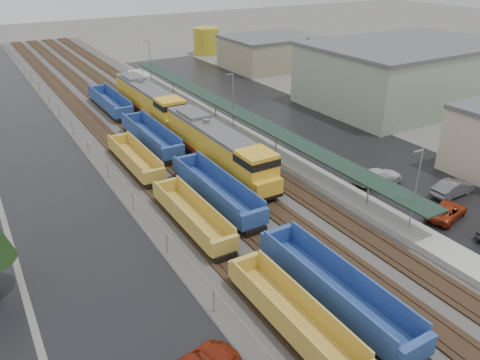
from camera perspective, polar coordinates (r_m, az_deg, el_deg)
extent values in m
cube|color=#302D2B|center=(68.91, -11.97, 6.87)|extent=(20.00, 160.00, 0.08)
cube|color=black|center=(67.32, -16.79, 5.96)|extent=(2.60, 160.00, 0.15)
cube|color=#473326|center=(67.13, -17.39, 5.92)|extent=(0.08, 160.00, 0.07)
cube|color=#473326|center=(67.45, -16.21, 6.17)|extent=(0.08, 160.00, 0.07)
cube|color=black|center=(68.30, -13.56, 6.64)|extent=(2.60, 160.00, 0.15)
cube|color=#473326|center=(68.07, -14.15, 6.60)|extent=(0.08, 160.00, 0.07)
cube|color=#473326|center=(68.47, -13.00, 6.84)|extent=(0.08, 160.00, 0.07)
cube|color=black|center=(69.50, -10.43, 7.27)|extent=(2.60, 160.00, 0.15)
cube|color=#473326|center=(69.23, -10.99, 7.25)|extent=(0.08, 160.00, 0.07)
cube|color=#473326|center=(69.70, -9.88, 7.47)|extent=(0.08, 160.00, 0.07)
cube|color=black|center=(70.90, -7.40, 7.86)|extent=(2.60, 160.00, 0.15)
cube|color=#473326|center=(70.60, -7.95, 7.85)|extent=(0.08, 160.00, 0.07)
cube|color=#473326|center=(71.14, -6.88, 8.05)|extent=(0.08, 160.00, 0.07)
cube|color=black|center=(66.00, -24.27, 4.19)|extent=(10.00, 160.00, 0.02)
cube|color=black|center=(68.96, 6.08, 7.28)|extent=(16.00, 100.00, 0.02)
cube|color=#9E9B93|center=(63.86, -0.82, 6.20)|extent=(3.00, 80.00, 0.70)
cylinder|color=gray|center=(45.17, 15.36, -1.42)|extent=(0.16, 0.16, 2.40)
cylinder|color=gray|center=(55.44, 4.40, 4.69)|extent=(0.16, 0.16, 2.40)
cylinder|color=gray|center=(67.51, -2.99, 8.67)|extent=(0.16, 0.16, 2.40)
cylinder|color=gray|center=(80.57, -8.15, 11.33)|extent=(0.16, 0.16, 2.40)
cylinder|color=gray|center=(94.21, -11.90, 13.18)|extent=(0.16, 0.16, 2.40)
cube|color=#192D23|center=(62.95, -0.83, 8.65)|extent=(2.60, 65.00, 0.15)
cylinder|color=gray|center=(41.42, 20.55, -1.54)|extent=(0.12, 0.12, 8.00)
cube|color=gray|center=(39.50, 20.96, 3.30)|extent=(1.00, 0.15, 0.12)
cylinder|color=gray|center=(62.72, -0.84, 9.34)|extent=(0.12, 0.12, 8.00)
cube|color=gray|center=(61.47, -1.27, 12.76)|extent=(1.00, 0.15, 0.12)
cylinder|color=gray|center=(89.17, -10.88, 13.94)|extent=(0.12, 0.12, 8.00)
cube|color=gray|center=(88.29, -11.42, 16.36)|extent=(1.00, 0.15, 0.12)
cylinder|color=gray|center=(32.38, -3.22, -14.49)|extent=(0.08, 0.08, 2.00)
cylinder|color=gray|center=(38.26, -8.91, -7.65)|extent=(0.08, 0.08, 2.00)
cylinder|color=gray|center=(44.80, -12.90, -2.66)|extent=(0.08, 0.08, 2.00)
cylinder|color=gray|center=(51.76, -15.82, 1.03)|extent=(0.08, 0.08, 2.00)
cylinder|color=gray|center=(58.98, -18.04, 3.84)|extent=(0.08, 0.08, 2.00)
cylinder|color=gray|center=(66.38, -19.78, 6.02)|extent=(0.08, 0.08, 2.00)
cylinder|color=gray|center=(73.90, -21.18, 7.75)|extent=(0.08, 0.08, 2.00)
cylinder|color=gray|center=(81.51, -22.33, 9.16)|extent=(0.08, 0.08, 2.00)
cylinder|color=gray|center=(89.20, -23.29, 10.33)|extent=(0.08, 0.08, 2.00)
cylinder|color=gray|center=(96.93, -24.10, 11.31)|extent=(0.08, 0.08, 2.00)
cylinder|color=gray|center=(104.70, -24.79, 12.14)|extent=(0.08, 0.08, 2.00)
cylinder|color=gray|center=(112.51, -25.39, 12.86)|extent=(0.08, 0.08, 2.00)
cylinder|color=gray|center=(120.34, -25.92, 13.48)|extent=(0.08, 0.08, 2.00)
cylinder|color=gray|center=(128.19, -26.39, 14.02)|extent=(0.08, 0.08, 2.00)
cylinder|color=gray|center=(136.06, -26.80, 14.50)|extent=(0.08, 0.08, 2.00)
cube|color=gray|center=(66.07, -19.91, 6.83)|extent=(0.05, 160.00, 0.05)
cube|color=gray|center=(80.50, 19.50, 12.02)|extent=(30.00, 20.00, 9.00)
cube|color=#59595B|center=(79.60, 20.02, 15.32)|extent=(30.60, 20.40, 0.50)
cube|color=gray|center=(101.43, 3.74, 15.19)|extent=(18.00, 14.00, 6.00)
cube|color=#59595B|center=(100.87, 3.79, 17.00)|extent=(18.36, 14.28, 0.50)
ellipsoid|color=#51624C|center=(221.56, -15.85, 19.44)|extent=(196.00, 140.00, 25.20)
cylinder|color=#332316|center=(79.89, 7.95, 10.92)|extent=(0.50, 0.50, 3.00)
cone|color=black|center=(78.75, 8.17, 14.43)|extent=(4.40, 4.40, 7.00)
cube|color=black|center=(53.01, -2.96, 2.52)|extent=(3.24, 21.59, 0.43)
cube|color=gold|center=(53.20, -3.56, 4.73)|extent=(3.02, 17.27, 3.24)
cube|color=gold|center=(45.54, 2.01, 1.26)|extent=(3.24, 3.45, 3.67)
cube|color=black|center=(45.10, 2.03, 2.51)|extent=(3.29, 3.51, 0.76)
cube|color=gold|center=(44.56, 3.34, -0.90)|extent=(3.02, 1.08, 1.51)
cube|color=#59595B|center=(52.60, -3.61, 6.48)|extent=(3.08, 17.27, 0.38)
cube|color=maroon|center=(53.05, -4.99, 3.11)|extent=(0.04, 17.27, 0.38)
cube|color=maroon|center=(54.35, -2.09, 3.76)|extent=(0.04, 17.27, 0.38)
cube|color=black|center=(53.18, -2.95, 2.09)|extent=(2.38, 6.48, 0.65)
cube|color=black|center=(47.23, 1.40, -0.98)|extent=(2.59, 4.32, 0.54)
cube|color=black|center=(59.43, -6.42, 4.72)|extent=(2.59, 4.32, 0.54)
cylinder|color=#59595B|center=(53.40, -4.16, 7.14)|extent=(0.76, 0.76, 0.54)
cube|color=#59595B|center=(56.18, -5.69, 7.99)|extent=(2.59, 4.32, 0.54)
cube|color=black|center=(71.12, -11.09, 8.28)|extent=(3.24, 21.59, 0.43)
cube|color=gold|center=(71.58, -11.53, 9.89)|extent=(3.02, 17.27, 3.24)
cube|color=gold|center=(62.99, -8.49, 8.13)|extent=(3.24, 3.45, 3.67)
cube|color=black|center=(62.68, -8.56, 9.07)|extent=(3.29, 3.51, 0.76)
cube|color=gold|center=(61.63, -7.71, 6.72)|extent=(3.02, 1.08, 1.51)
cube|color=#59595B|center=(71.13, -11.66, 11.22)|extent=(3.08, 17.27, 0.38)
cube|color=maroon|center=(71.47, -12.60, 8.68)|extent=(0.04, 17.27, 0.38)
cube|color=maroon|center=(72.44, -10.30, 9.12)|extent=(0.04, 17.27, 0.38)
cube|color=black|center=(71.25, -11.06, 7.95)|extent=(2.38, 6.48, 0.65)
cube|color=black|center=(64.51, -8.66, 6.32)|extent=(2.59, 4.32, 0.54)
cube|color=black|center=(78.08, -13.08, 9.43)|extent=(2.59, 4.32, 0.54)
cylinder|color=#59595B|center=(72.04, -11.99, 11.65)|extent=(0.76, 0.76, 0.54)
cube|color=#59595B|center=(75.04, -12.85, 12.09)|extent=(2.59, 4.32, 0.54)
cube|color=gold|center=(31.37, 6.38, -16.70)|extent=(2.44, 11.43, 0.23)
cube|color=gold|center=(30.27, 4.61, -16.35)|extent=(0.14, 11.43, 1.69)
cube|color=gold|center=(31.38, 8.23, -14.75)|extent=(0.14, 11.43, 1.69)
cube|color=gold|center=(34.68, 0.51, -10.30)|extent=(2.44, 0.47, 1.31)
cube|color=black|center=(34.80, 1.08, -12.09)|extent=(1.87, 2.06, 0.47)
cube|color=gold|center=(41.55, -5.86, -4.80)|extent=(2.44, 11.43, 0.23)
cube|color=gold|center=(40.72, -7.40, -4.20)|extent=(0.14, 11.43, 1.69)
cube|color=gold|center=(41.56, -4.46, -3.38)|extent=(0.14, 11.43, 1.69)
cube|color=gold|center=(36.73, -1.88, -7.99)|extent=(2.44, 0.47, 1.31)
cube|color=gold|center=(46.03, -9.08, -0.83)|extent=(2.44, 0.47, 1.31)
cube|color=black|center=(37.74, -2.35, -8.69)|extent=(1.87, 2.06, 0.47)
cube|color=black|center=(45.91, -8.68, -2.19)|extent=(1.87, 2.06, 0.47)
cube|color=gold|center=(53.86, -12.66, 2.19)|extent=(2.44, 11.43, 0.23)
cube|color=gold|center=(53.23, -13.93, 2.75)|extent=(0.14, 11.43, 1.69)
cube|color=gold|center=(53.87, -11.57, 3.28)|extent=(0.14, 11.43, 1.69)
cube|color=gold|center=(48.48, -10.41, 0.51)|extent=(2.44, 0.47, 1.31)
cube|color=gold|center=(58.88, -14.64, 4.75)|extent=(2.44, 0.47, 1.31)
cube|color=black|center=(49.45, -10.60, -0.19)|extent=(1.87, 2.06, 0.47)
cube|color=black|center=(58.63, -14.34, 3.70)|extent=(1.87, 2.06, 0.47)
cube|color=navy|center=(33.71, 11.36, -13.41)|extent=(2.77, 13.36, 0.27)
cube|color=navy|center=(32.38, 9.70, -12.95)|extent=(0.16, 13.36, 1.92)
cube|color=navy|center=(33.88, 13.23, -11.33)|extent=(0.16, 13.36, 1.92)
cube|color=navy|center=(29.96, 20.68, -18.98)|extent=(2.77, 0.53, 1.49)
cube|color=navy|center=(37.52, 4.48, -6.97)|extent=(2.77, 0.53, 1.49)
cube|color=black|center=(30.99, 19.25, -19.65)|extent=(2.13, 2.35, 0.53)
cube|color=black|center=(37.61, 5.09, -8.86)|extent=(2.13, 2.35, 0.53)
cube|color=navy|center=(45.39, -2.95, -1.75)|extent=(2.77, 13.36, 0.27)
cube|color=navy|center=(44.42, -4.49, -1.06)|extent=(0.16, 13.36, 1.92)
cube|color=navy|center=(45.52, -1.50, -0.28)|extent=(0.16, 13.36, 1.92)
cube|color=navy|center=(39.83, 1.75, -4.76)|extent=(2.77, 0.53, 1.49)
cube|color=navy|center=(50.67, -6.67, 2.13)|extent=(2.77, 0.53, 1.49)
cube|color=black|center=(40.92, 1.16, -5.59)|extent=(2.13, 2.35, 0.53)
cube|color=black|center=(50.49, -6.25, 0.73)|extent=(2.13, 2.35, 0.53)
cube|color=navy|center=(59.74, -10.78, 4.85)|extent=(2.77, 13.36, 0.27)
cube|color=navy|center=(59.00, -12.06, 5.46)|extent=(0.16, 13.36, 1.92)
cube|color=navy|center=(59.84, -9.66, 5.96)|extent=(0.16, 13.36, 1.92)
cube|color=navy|center=(53.47, -8.17, 3.35)|extent=(2.77, 0.53, 1.49)
cube|color=navy|center=(65.66, -13.02, 7.28)|extent=(2.77, 0.53, 1.49)
cube|color=black|center=(54.52, -8.41, 2.58)|extent=(2.13, 2.35, 0.53)
cube|color=black|center=(65.33, -12.71, 6.22)|extent=(2.13, 2.35, 0.53)
cube|color=navy|center=(75.24, -15.54, 8.78)|extent=(2.77, 13.36, 0.27)
cube|color=navy|center=(74.66, -16.61, 9.29)|extent=(0.16, 13.36, 1.92)
cube|color=navy|center=(75.32, -14.65, 9.67)|extent=(0.16, 13.36, 1.92)
cube|color=navy|center=(68.68, -13.94, 8.01)|extent=(2.77, 0.53, 1.49)
cube|color=navy|center=(81.49, -17.03, 10.43)|extent=(2.77, 0.53, 1.49)
cube|color=black|center=(69.68, -14.04, 7.33)|extent=(2.13, 2.35, 0.53)
cube|color=black|center=(81.06, -16.79, 9.60)|extent=(2.13, 2.35, 0.53)
cylinder|color=#AF9C23|center=(115.74, -4.13, 16.55)|extent=(6.11, 6.11, 6.11)
imported|color=#9B2E13|center=(46.83, 23.91, -3.52)|extent=(3.34, 5.28, 1.36)
imported|color=silver|center=(51.26, 16.53, 0.42)|extent=(2.74, 5.60, 1.57)
imported|color=#505254|center=(51.29, 24.52, -0.89)|extent=(1.83, 5.00, 1.64)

